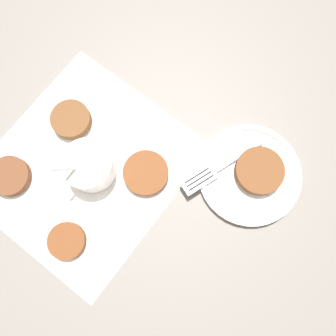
% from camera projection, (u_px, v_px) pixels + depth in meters
% --- Properties ---
extents(ground_plane, '(4.00, 4.00, 0.00)m').
position_uv_depth(ground_plane, '(89.00, 169.00, 0.58)').
color(ground_plane, '#605B56').
extents(napkin, '(0.35, 0.32, 0.00)m').
position_uv_depth(napkin, '(87.00, 166.00, 0.58)').
color(napkin, white).
rests_on(napkin, ground_plane).
extents(sauce_bowl, '(0.09, 0.08, 0.11)m').
position_uv_depth(sauce_bowl, '(91.00, 165.00, 0.55)').
color(sauce_bowl, white).
rests_on(sauce_bowl, napkin).
extents(fritter_0, '(0.06, 0.06, 0.01)m').
position_uv_depth(fritter_0, '(68.00, 240.00, 0.54)').
color(fritter_0, brown).
rests_on(fritter_0, napkin).
extents(fritter_1, '(0.08, 0.08, 0.01)m').
position_uv_depth(fritter_1, '(147.00, 172.00, 0.57)').
color(fritter_1, brown).
rests_on(fritter_1, napkin).
extents(fritter_2, '(0.07, 0.07, 0.02)m').
position_uv_depth(fritter_2, '(72.00, 119.00, 0.58)').
color(fritter_2, brown).
rests_on(fritter_2, napkin).
extents(fritter_3, '(0.07, 0.07, 0.02)m').
position_uv_depth(fritter_3, '(11.00, 175.00, 0.56)').
color(fritter_3, brown).
rests_on(fritter_3, napkin).
extents(serving_plate, '(0.18, 0.18, 0.02)m').
position_uv_depth(serving_plate, '(250.00, 173.00, 0.57)').
color(serving_plate, white).
rests_on(serving_plate, ground_plane).
extents(fritter_on_plate, '(0.08, 0.08, 0.01)m').
position_uv_depth(fritter_on_plate, '(260.00, 170.00, 0.55)').
color(fritter_on_plate, brown).
rests_on(fritter_on_plate, serving_plate).
extents(fork, '(0.16, 0.07, 0.00)m').
position_uv_depth(fork, '(215.00, 169.00, 0.56)').
color(fork, silver).
rests_on(fork, serving_plate).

